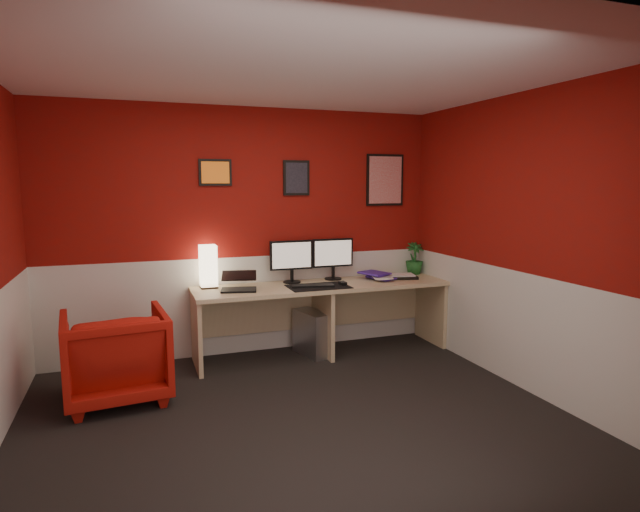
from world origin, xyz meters
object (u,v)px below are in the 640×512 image
at_px(shoji_lamp, 208,268).
at_px(laptop, 239,279).
at_px(potted_plant, 414,258).
at_px(pc_tower, 312,333).
at_px(monitor_right, 333,252).
at_px(armchair, 116,355).
at_px(zen_tray, 400,277).
at_px(monitor_left, 292,255).
at_px(desk, 323,319).

xyz_separation_m(shoji_lamp, laptop, (0.25, -0.25, -0.09)).
relative_size(potted_plant, pc_tower, 0.79).
distance_m(monitor_right, armchair, 2.37).
relative_size(shoji_lamp, potted_plant, 1.13).
bearing_deg(armchair, pc_tower, -169.76).
bearing_deg(zen_tray, pc_tower, -178.33).
xyz_separation_m(monitor_left, zen_tray, (1.17, -0.14, -0.28)).
bearing_deg(shoji_lamp, laptop, -44.70).
height_order(shoji_lamp, pc_tower, shoji_lamp).
bearing_deg(pc_tower, zen_tray, -12.38).
distance_m(zen_tray, pc_tower, 1.14).
distance_m(monitor_right, pc_tower, 0.87).
bearing_deg(desk, potted_plant, 11.12).
relative_size(desk, monitor_left, 4.48).
height_order(desk, laptop, laptop).
xyz_separation_m(monitor_left, armchair, (-1.70, -0.70, -0.65)).
height_order(laptop, pc_tower, laptop).
relative_size(desk, armchair, 3.22).
relative_size(monitor_left, pc_tower, 1.29).
bearing_deg(potted_plant, zen_tray, -146.43).
distance_m(potted_plant, pc_tower, 1.48).
height_order(monitor_left, monitor_right, same).
height_order(shoji_lamp, monitor_right, monitor_right).
distance_m(desk, potted_plant, 1.32).
bearing_deg(armchair, desk, -171.04).
relative_size(zen_tray, pc_tower, 0.78).
relative_size(monitor_right, zen_tray, 1.66).
relative_size(laptop, armchair, 0.41).
relative_size(shoji_lamp, monitor_right, 0.69).
bearing_deg(potted_plant, desk, -168.88).
xyz_separation_m(monitor_right, potted_plant, (0.99, 0.02, -0.11)).
relative_size(monitor_left, monitor_right, 1.00).
xyz_separation_m(shoji_lamp, pc_tower, (1.00, -0.19, -0.70)).
bearing_deg(monitor_right, armchair, -161.38).
xyz_separation_m(desk, potted_plant, (1.18, 0.23, 0.54)).
relative_size(desk, shoji_lamp, 6.50).
height_order(laptop, potted_plant, potted_plant).
distance_m(desk, pc_tower, 0.18).
xyz_separation_m(shoji_lamp, monitor_right, (1.31, 0.01, 0.09)).
distance_m(monitor_left, zen_tray, 1.21).
bearing_deg(armchair, shoji_lamp, -145.51).
xyz_separation_m(shoji_lamp, potted_plant, (2.30, 0.03, -0.02)).
bearing_deg(monitor_right, pc_tower, -146.98).
xyz_separation_m(desk, shoji_lamp, (-1.11, 0.21, 0.56)).
height_order(shoji_lamp, laptop, shoji_lamp).
bearing_deg(zen_tray, armchair, -168.97).
height_order(desk, monitor_left, monitor_left).
bearing_deg(zen_tray, potted_plant, 33.57).
bearing_deg(monitor_right, potted_plant, 1.06).
xyz_separation_m(monitor_right, armchair, (-2.16, -0.73, -0.65)).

